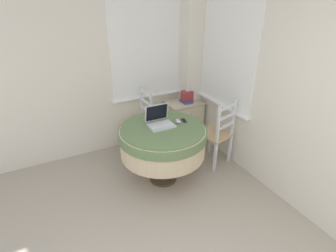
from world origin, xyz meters
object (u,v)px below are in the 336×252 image
(computer_mouse, at_px, (178,121))
(dining_chair_near_right_window, at_px, (217,134))
(dining_chair_near_back_window, at_px, (139,123))
(storage_box, at_px, (187,96))
(corner_cabinet, at_px, (184,120))
(round_dining_table, at_px, (163,139))
(book_on_cabinet, at_px, (186,101))
(laptop, at_px, (160,121))
(cell_phone, at_px, (184,120))

(computer_mouse, xyz_separation_m, dining_chair_near_right_window, (0.62, -0.01, -0.33))
(dining_chair_near_back_window, bearing_deg, storage_box, 0.89)
(dining_chair_near_back_window, distance_m, corner_cabinet, 0.81)
(dining_chair_near_right_window, distance_m, storage_box, 0.88)
(dining_chair_near_right_window, bearing_deg, round_dining_table, -178.96)
(corner_cabinet, relative_size, book_on_cabinet, 3.28)
(corner_cabinet, xyz_separation_m, book_on_cabinet, (0.02, -0.03, 0.34))
(laptop, height_order, book_on_cabinet, laptop)
(laptop, distance_m, storage_box, 1.14)
(cell_phone, xyz_separation_m, dining_chair_near_back_window, (-0.32, 0.79, -0.32))
(corner_cabinet, distance_m, storage_box, 0.42)
(round_dining_table, height_order, cell_phone, cell_phone)
(laptop, distance_m, dining_chair_near_back_window, 0.83)
(dining_chair_near_right_window, relative_size, corner_cabinet, 1.49)
(corner_cabinet, bearing_deg, dining_chair_near_right_window, -87.35)
(laptop, xyz_separation_m, book_on_cabinet, (0.83, 0.75, -0.16))
(cell_phone, distance_m, storage_box, 0.96)
(dining_chair_near_back_window, height_order, storage_box, dining_chair_near_back_window)
(computer_mouse, height_order, storage_box, storage_box)
(corner_cabinet, xyz_separation_m, storage_box, (0.04, -0.01, 0.41))
(dining_chair_near_back_window, height_order, dining_chair_near_right_window, same)
(computer_mouse, distance_m, storage_box, 1.04)
(dining_chair_near_right_window, xyz_separation_m, corner_cabinet, (-0.04, 0.85, -0.13))
(cell_phone, height_order, storage_box, storage_box)
(round_dining_table, xyz_separation_m, book_on_cabinet, (0.83, 0.83, 0.06))
(book_on_cabinet, bearing_deg, dining_chair_near_right_window, -88.82)
(storage_box, bearing_deg, dining_chair_near_back_window, -179.11)
(laptop, xyz_separation_m, corner_cabinet, (0.80, 0.78, -0.49))
(computer_mouse, bearing_deg, laptop, 164.89)
(laptop, distance_m, book_on_cabinet, 1.13)
(round_dining_table, bearing_deg, laptop, 89.10)
(dining_chair_near_right_window, relative_size, book_on_cabinet, 4.88)
(round_dining_table, distance_m, corner_cabinet, 1.21)
(round_dining_table, xyz_separation_m, cell_phone, (0.32, 0.05, 0.17))
(computer_mouse, distance_m, dining_chair_near_back_window, 0.90)
(laptop, height_order, storage_box, laptop)
(cell_phone, relative_size, book_on_cabinet, 0.64)
(laptop, height_order, dining_chair_near_back_window, laptop)
(storage_box, height_order, book_on_cabinet, storage_box)
(dining_chair_near_back_window, xyz_separation_m, corner_cabinet, (0.80, 0.02, -0.13))
(dining_chair_near_right_window, distance_m, corner_cabinet, 0.86)
(laptop, bearing_deg, book_on_cabinet, 42.24)
(dining_chair_near_back_window, bearing_deg, computer_mouse, -74.82)
(dining_chair_near_right_window, bearing_deg, cell_phone, 176.62)
(laptop, bearing_deg, round_dining_table, -90.90)
(corner_cabinet, relative_size, storage_box, 3.73)
(round_dining_table, bearing_deg, dining_chair_near_right_window, 1.04)
(computer_mouse, bearing_deg, storage_box, 52.90)
(laptop, relative_size, computer_mouse, 3.40)
(dining_chair_near_back_window, xyz_separation_m, book_on_cabinet, (0.82, -0.00, 0.21))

